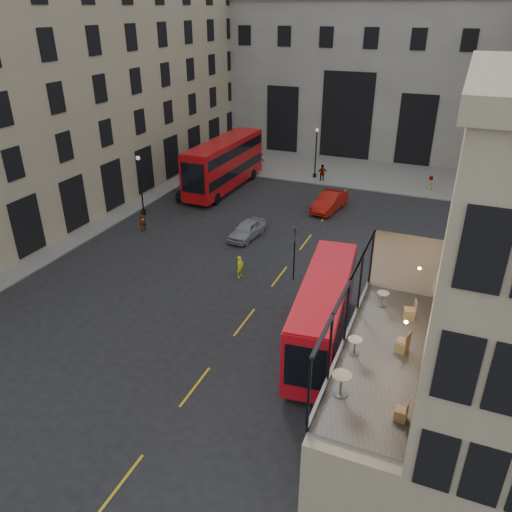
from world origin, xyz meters
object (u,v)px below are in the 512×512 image
at_px(cafe_chair_d, 410,313).
at_px(pedestrian_b, 260,160).
at_px(bus_near, 323,310).
at_px(cafe_chair_a, 401,414).
at_px(pedestrian_d, 430,183).
at_px(cafe_chair_b, 403,345).
at_px(cyclist, 240,267).
at_px(cafe_table_mid, 355,344).
at_px(car_b, 330,202).
at_px(bus_far, 224,162).
at_px(car_a, 247,230).
at_px(cafe_table_far, 383,297).
at_px(pedestrian_a, 196,176).
at_px(street_lamp_b, 316,156).
at_px(traffic_light_near, 295,247).
at_px(pedestrian_c, 322,173).
at_px(cafe_table_near, 341,381).
at_px(traffic_light_far, 214,162).
at_px(bicycle, 243,229).
at_px(car_c, 192,190).
at_px(street_lamp_a, 141,189).
at_px(pedestrian_e, 143,221).
at_px(cafe_chair_c, 402,346).

bearing_deg(cafe_chair_d, pedestrian_b, 121.63).
distance_m(bus_near, cafe_chair_a, 10.53).
height_order(pedestrian_d, cafe_chair_b, cafe_chair_b).
relative_size(cyclist, cafe_table_mid, 2.25).
bearing_deg(cafe_chair_d, bus_near, 147.38).
relative_size(car_b, cafe_table_mid, 7.19).
height_order(bus_far, cafe_chair_d, cafe_chair_d).
distance_m(pedestrian_b, cafe_table_mid, 40.43).
bearing_deg(car_a, cafe_table_far, -41.41).
distance_m(pedestrian_d, cafe_table_far, 31.51).
relative_size(car_b, pedestrian_d, 3.25).
height_order(pedestrian_d, cafe_chair_d, cafe_chair_d).
distance_m(pedestrian_a, pedestrian_d, 23.71).
height_order(street_lamp_b, bus_near, street_lamp_b).
bearing_deg(street_lamp_b, car_b, -65.51).
height_order(traffic_light_near, pedestrian_a, traffic_light_near).
distance_m(pedestrian_c, cafe_chair_a, 38.71).
distance_m(cafe_table_near, cafe_chair_a, 2.16).
bearing_deg(traffic_light_far, pedestrian_a, -158.23).
bearing_deg(cyclist, traffic_light_near, -57.72).
height_order(traffic_light_near, traffic_light_far, same).
distance_m(bicycle, cafe_table_near, 24.64).
relative_size(traffic_light_far, cafe_table_near, 4.42).
xyz_separation_m(car_c, cafe_chair_b, (22.60, -23.51, 4.23)).
bearing_deg(pedestrian_b, car_b, -102.61).
relative_size(pedestrian_a, cafe_table_mid, 2.58).
distance_m(street_lamp_a, car_a, 10.56).
xyz_separation_m(pedestrian_e, cafe_chair_c, (22.23, -14.72, 3.98)).
bearing_deg(cafe_chair_d, car_b, 112.23).
xyz_separation_m(car_b, cafe_table_mid, (7.62, -25.98, 4.24)).
relative_size(bicycle, cafe_chair_a, 2.20).
bearing_deg(cafe_table_near, cafe_table_mid, 91.24).
xyz_separation_m(car_a, car_c, (-8.78, 6.85, -0.06)).
bearing_deg(bus_far, street_lamp_b, 42.77).
xyz_separation_m(traffic_light_near, cafe_chair_d, (8.17, -9.24, 2.45)).
relative_size(pedestrian_a, pedestrian_d, 1.17).
bearing_deg(pedestrian_a, cafe_table_far, -62.34).
relative_size(bus_near, pedestrian_d, 6.71).
bearing_deg(pedestrian_d, bicycle, 120.45).
xyz_separation_m(bus_far, pedestrian_d, (19.22, 7.41, -2.01)).
height_order(car_a, pedestrian_b, pedestrian_b).
relative_size(bus_far, pedestrian_a, 6.99).
height_order(car_c, cafe_chair_a, cafe_chair_a).
xyz_separation_m(bus_far, cafe_table_near, (18.97, -30.10, 2.39)).
bearing_deg(cafe_table_far, car_c, 136.06).
distance_m(street_lamp_a, bus_far, 9.85).
bearing_deg(pedestrian_a, pedestrian_b, 48.03).
relative_size(cafe_chair_a, cafe_chair_d, 0.86).
bearing_deg(car_b, cafe_chair_a, -62.82).
bearing_deg(car_a, street_lamp_b, 94.04).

